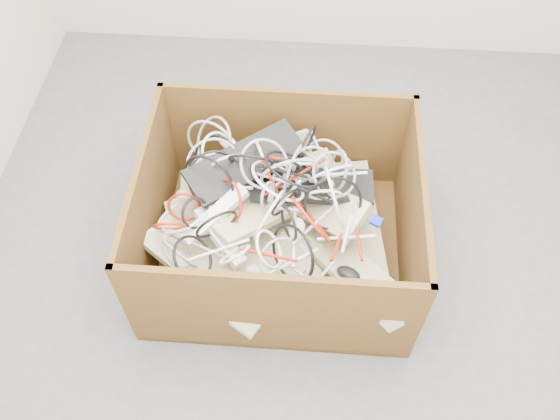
# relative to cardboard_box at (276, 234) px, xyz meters

# --- Properties ---
(ground) EXTENTS (3.00, 3.00, 0.00)m
(ground) POSITION_rel_cardboard_box_xyz_m (0.12, -0.02, -0.15)
(ground) COLOR #48484A
(ground) RESTS_ON ground
(room_shell) EXTENTS (3.04, 3.04, 2.50)m
(room_shell) POSITION_rel_cardboard_box_xyz_m (0.12, -0.02, 1.10)
(room_shell) COLOR #B8B4AA
(room_shell) RESTS_ON ground
(cardboard_box) EXTENTS (1.09, 0.91, 0.57)m
(cardboard_box) POSITION_rel_cardboard_box_xyz_m (0.00, 0.00, 0.00)
(cardboard_box) COLOR #3F260F
(cardboard_box) RESTS_ON ground
(keyboard_pile) EXTENTS (1.12, 0.90, 0.37)m
(keyboard_pile) POSITION_rel_cardboard_box_xyz_m (0.01, 0.01, 0.13)
(keyboard_pile) COLOR tan
(keyboard_pile) RESTS_ON cardboard_box
(mice_scatter) EXTENTS (0.78, 0.61, 0.20)m
(mice_scatter) POSITION_rel_cardboard_box_xyz_m (0.01, -0.03, 0.20)
(mice_scatter) COLOR beige
(mice_scatter) RESTS_ON keyboard_pile
(power_strip_left) EXTENTS (0.25, 0.26, 0.12)m
(power_strip_left) POSITION_rel_cardboard_box_xyz_m (-0.23, -0.08, 0.23)
(power_strip_left) COLOR white
(power_strip_left) RESTS_ON keyboard_pile
(power_strip_right) EXTENTS (0.23, 0.25, 0.10)m
(power_strip_right) POSITION_rel_cardboard_box_xyz_m (-0.21, -0.14, 0.18)
(power_strip_right) COLOR white
(power_strip_right) RESTS_ON keyboard_pile
(vga_plug) EXTENTS (0.06, 0.06, 0.03)m
(vga_plug) POSITION_rel_cardboard_box_xyz_m (0.39, -0.05, 0.21)
(vga_plug) COLOR #0D1AC9
(vga_plug) RESTS_ON keyboard_pile
(cable_tangle) EXTENTS (0.91, 0.80, 0.45)m
(cable_tangle) POSITION_rel_cardboard_box_xyz_m (-0.06, 0.05, 0.26)
(cable_tangle) COLOR silver
(cable_tangle) RESTS_ON keyboard_pile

